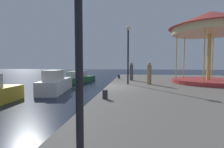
{
  "coord_description": "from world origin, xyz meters",
  "views": [
    {
      "loc": [
        1.75,
        -11.48,
        2.37
      ],
      "look_at": [
        -0.07,
        3.76,
        1.43
      ],
      "focal_mm": 26.47,
      "sensor_mm": 36.0,
      "label": 1
    }
  ],
  "objects_px": {
    "carousel": "(210,30)",
    "person_by_the_water": "(149,74)",
    "lamp_post_mid_promenade": "(128,45)",
    "person_mid_promenade": "(131,72)",
    "motorboat_white": "(56,84)",
    "bollard_center": "(105,94)",
    "sailboat_green": "(77,78)",
    "bollard_south": "(119,77)"
  },
  "relations": [
    {
      "from": "lamp_post_mid_promenade",
      "to": "person_by_the_water",
      "type": "relative_size",
      "value": 2.59
    },
    {
      "from": "bollard_center",
      "to": "person_by_the_water",
      "type": "height_order",
      "value": "person_by_the_water"
    },
    {
      "from": "lamp_post_mid_promenade",
      "to": "person_by_the_water",
      "type": "distance_m",
      "value": 2.77
    },
    {
      "from": "carousel",
      "to": "bollard_center",
      "type": "xyz_separation_m",
      "value": [
        -7.37,
        -6.91,
        -4.11
      ]
    },
    {
      "from": "motorboat_white",
      "to": "lamp_post_mid_promenade",
      "type": "distance_m",
      "value": 6.88
    },
    {
      "from": "sailboat_green",
      "to": "bollard_center",
      "type": "distance_m",
      "value": 13.94
    },
    {
      "from": "lamp_post_mid_promenade",
      "to": "person_mid_promenade",
      "type": "bearing_deg",
      "value": 85.23
    },
    {
      "from": "motorboat_white",
      "to": "carousel",
      "type": "bearing_deg",
      "value": 4.29
    },
    {
      "from": "lamp_post_mid_promenade",
      "to": "bollard_center",
      "type": "relative_size",
      "value": 11.14
    },
    {
      "from": "bollard_south",
      "to": "bollard_center",
      "type": "bearing_deg",
      "value": -88.99
    },
    {
      "from": "carousel",
      "to": "person_by_the_water",
      "type": "distance_m",
      "value": 6.1
    },
    {
      "from": "motorboat_white",
      "to": "person_by_the_water",
      "type": "bearing_deg",
      "value": -2.1
    },
    {
      "from": "motorboat_white",
      "to": "sailboat_green",
      "type": "bearing_deg",
      "value": 93.65
    },
    {
      "from": "bollard_south",
      "to": "person_by_the_water",
      "type": "bearing_deg",
      "value": -60.49
    },
    {
      "from": "lamp_post_mid_promenade",
      "to": "bollard_south",
      "type": "relative_size",
      "value": 11.14
    },
    {
      "from": "person_by_the_water",
      "to": "motorboat_white",
      "type": "bearing_deg",
      "value": 177.9
    },
    {
      "from": "bollard_south",
      "to": "person_mid_promenade",
      "type": "xyz_separation_m",
      "value": [
        1.34,
        -1.89,
        0.62
      ]
    },
    {
      "from": "sailboat_green",
      "to": "person_mid_promenade",
      "type": "distance_m",
      "value": 8.03
    },
    {
      "from": "carousel",
      "to": "person_by_the_water",
      "type": "xyz_separation_m",
      "value": [
        -4.83,
        -1.23,
        -3.51
      ]
    },
    {
      "from": "lamp_post_mid_promenade",
      "to": "bollard_south",
      "type": "distance_m",
      "value": 5.84
    },
    {
      "from": "person_mid_promenade",
      "to": "bollard_south",
      "type": "bearing_deg",
      "value": 125.47
    },
    {
      "from": "sailboat_green",
      "to": "bollard_south",
      "type": "bearing_deg",
      "value": -22.43
    },
    {
      "from": "person_mid_promenade",
      "to": "bollard_center",
      "type": "bearing_deg",
      "value": -97.67
    },
    {
      "from": "bollard_south",
      "to": "motorboat_white",
      "type": "bearing_deg",
      "value": -137.97
    },
    {
      "from": "person_by_the_water",
      "to": "lamp_post_mid_promenade",
      "type": "bearing_deg",
      "value": -173.69
    },
    {
      "from": "sailboat_green",
      "to": "bollard_south",
      "type": "height_order",
      "value": "sailboat_green"
    },
    {
      "from": "lamp_post_mid_promenade",
      "to": "bollard_center",
      "type": "xyz_separation_m",
      "value": [
        -0.9,
        -5.5,
        -2.83
      ]
    },
    {
      "from": "carousel",
      "to": "lamp_post_mid_promenade",
      "type": "height_order",
      "value": "carousel"
    },
    {
      "from": "carousel",
      "to": "bollard_south",
      "type": "height_order",
      "value": "carousel"
    },
    {
      "from": "sailboat_green",
      "to": "bollard_south",
      "type": "xyz_separation_m",
      "value": [
        5.45,
        -2.25,
        0.44
      ]
    },
    {
      "from": "carousel",
      "to": "lamp_post_mid_promenade",
      "type": "bearing_deg",
      "value": -167.72
    },
    {
      "from": "bollard_south",
      "to": "person_by_the_water",
      "type": "xyz_separation_m",
      "value": [
        2.72,
        -4.81,
        0.61
      ]
    },
    {
      "from": "motorboat_white",
      "to": "carousel",
      "type": "distance_m",
      "value": 13.36
    },
    {
      "from": "bollard_south",
      "to": "person_mid_promenade",
      "type": "height_order",
      "value": "person_mid_promenade"
    },
    {
      "from": "bollard_south",
      "to": "person_by_the_water",
      "type": "relative_size",
      "value": 0.23
    },
    {
      "from": "person_mid_promenade",
      "to": "motorboat_white",
      "type": "bearing_deg",
      "value": -157.48
    },
    {
      "from": "carousel",
      "to": "bollard_south",
      "type": "distance_m",
      "value": 9.32
    },
    {
      "from": "motorboat_white",
      "to": "lamp_post_mid_promenade",
      "type": "bearing_deg",
      "value": -4.36
    },
    {
      "from": "bollard_south",
      "to": "bollard_center",
      "type": "relative_size",
      "value": 1.0
    },
    {
      "from": "sailboat_green",
      "to": "person_mid_promenade",
      "type": "bearing_deg",
      "value": -31.33
    },
    {
      "from": "person_by_the_water",
      "to": "sailboat_green",
      "type": "bearing_deg",
      "value": 139.19
    },
    {
      "from": "carousel",
      "to": "person_by_the_water",
      "type": "relative_size",
      "value": 3.69
    }
  ]
}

